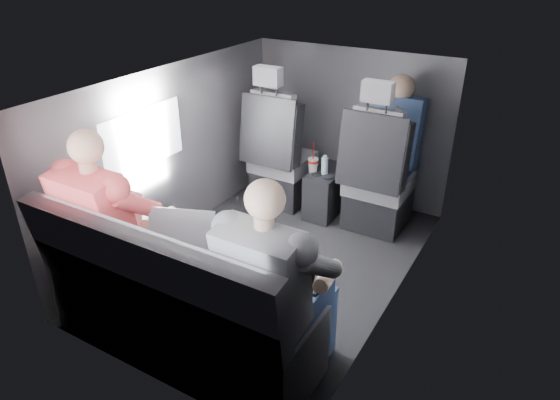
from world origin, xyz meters
The scene contains 20 objects.
floor centered at (0.00, 0.00, 0.00)m, with size 2.60×2.60×0.00m, color black.
ceiling centered at (0.00, 0.00, 1.35)m, with size 2.60×2.60×0.00m, color #B2B2AD.
panel_left centered at (-0.90, 0.00, 0.68)m, with size 0.02×2.60×1.35m, color #56565B.
panel_right centered at (0.90, 0.00, 0.68)m, with size 0.02×2.60×1.35m, color #56565B.
panel_front centered at (0.00, 1.30, 0.68)m, with size 1.80×0.02×1.35m, color #56565B.
panel_back centered at (0.00, -1.30, 0.68)m, with size 1.80×0.02×1.35m, color #56565B.
side_window centered at (-0.88, -0.30, 0.90)m, with size 0.02×0.75×0.42m, color white.
seatbelt centered at (0.45, 0.67, 0.80)m, with size 0.05×0.01×0.65m, color black.
front_seat_left centered at (-0.45, 0.84, 0.40)m, with size 0.52×0.58×1.26m.
front_seat_right centered at (0.45, 0.84, 0.40)m, with size 0.52×0.58×1.26m.
center_console centered at (0.00, 0.88, 0.20)m, with size 0.24×0.48×0.41m.
rear_bench centered at (0.00, -1.06, 0.31)m, with size 1.60×0.57×0.92m.
soda_cup centered at (-0.10, 0.79, 0.47)m, with size 0.09×0.09×0.27m.
water_bottle centered at (0.00, 0.81, 0.48)m, with size 0.06×0.06×0.17m.
laptop_white centered at (-0.54, -0.78, 0.64)m, with size 0.35×0.33×0.26m.
laptop_silver centered at (-0.04, -0.81, 0.64)m, with size 0.44×0.45×0.26m.
laptop_black centered at (0.62, -0.83, 0.63)m, with size 0.32×0.29×0.22m.
passenger_rear_left centered at (-0.50, -0.97, 0.65)m, with size 0.53×0.65×1.27m.
passenger_rear_right centered at (0.59, -0.97, 0.64)m, with size 0.51×0.63×1.24m.
passenger_front_right centered at (0.49, 1.10, 0.75)m, with size 0.40×0.40×0.80m.
Camera 1 is at (1.59, -2.66, 2.12)m, focal length 32.00 mm.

